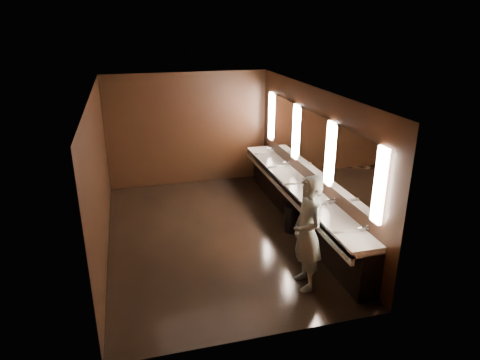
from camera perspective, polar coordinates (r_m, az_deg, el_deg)
floor at (r=8.50m, az=-3.55°, el=-7.29°), size 6.00×6.00×0.00m
ceiling at (r=7.60m, az=-4.02°, el=11.68°), size 4.00×6.00×0.02m
wall_back at (r=10.78m, az=-6.95°, el=6.70°), size 4.00×0.02×2.80m
wall_front at (r=5.28m, az=2.77°, el=-8.70°), size 4.00×0.02×2.80m
wall_left at (r=7.83m, az=-18.26°, el=0.34°), size 0.02×6.00×2.80m
wall_right at (r=8.53m, az=9.52°, el=2.78°), size 0.02×6.00×2.80m
sink_counter at (r=8.77m, az=7.94°, el=-2.95°), size 0.55×5.40×1.01m
mirror_band at (r=8.42m, az=9.54°, el=5.03°), size 0.06×5.03×1.15m
person at (r=6.64m, az=8.98°, el=-7.05°), size 0.45×0.68×1.84m
trash_bin at (r=8.59m, az=7.12°, el=-5.05°), size 0.43×0.43×0.56m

